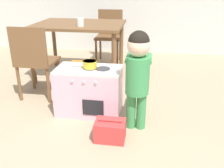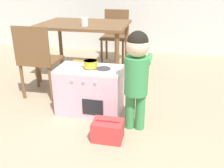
# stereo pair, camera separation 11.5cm
# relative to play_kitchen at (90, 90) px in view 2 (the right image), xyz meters

# --- Properties ---
(play_kitchen) EXTENTS (0.65, 0.39, 0.49)m
(play_kitchen) POSITION_rel_play_kitchen_xyz_m (0.00, 0.00, 0.00)
(play_kitchen) COLOR #EAB2C6
(play_kitchen) RESTS_ON ground_plane
(toy_pot) EXTENTS (0.25, 0.14, 0.07)m
(toy_pot) POSITION_rel_play_kitchen_xyz_m (0.01, 0.00, 0.29)
(toy_pot) COLOR yellow
(toy_pot) RESTS_ON play_kitchen
(child_figure) EXTENTS (0.23, 0.37, 0.91)m
(child_figure) POSITION_rel_play_kitchen_xyz_m (0.50, -0.23, 0.34)
(child_figure) COLOR #3D9351
(child_figure) RESTS_ON ground_plane
(toy_basket) EXTENTS (0.26, 0.19, 0.19)m
(toy_basket) POSITION_rel_play_kitchen_xyz_m (0.29, -0.46, -0.15)
(toy_basket) COLOR #D13838
(toy_basket) RESTS_ON ground_plane
(dining_table) EXTENTS (1.20, 0.91, 0.75)m
(dining_table) POSITION_rel_play_kitchen_xyz_m (-0.38, 1.06, 0.42)
(dining_table) COLOR brown
(dining_table) RESTS_ON ground_plane
(dining_chair_near) EXTENTS (0.41, 0.41, 0.85)m
(dining_chair_near) POSITION_rel_play_kitchen_xyz_m (-0.68, 0.25, 0.22)
(dining_chair_near) COLOR brown
(dining_chair_near) RESTS_ON ground_plane
(dining_chair_far) EXTENTS (0.41, 0.41, 0.85)m
(dining_chair_far) POSITION_rel_play_kitchen_xyz_m (-0.10, 1.82, 0.22)
(dining_chair_far) COLOR brown
(dining_chair_far) RESTS_ON ground_plane
(cup_on_table) EXTENTS (0.09, 0.09, 0.10)m
(cup_on_table) POSITION_rel_play_kitchen_xyz_m (-0.30, 0.83, 0.56)
(cup_on_table) COLOR white
(cup_on_table) RESTS_ON dining_table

